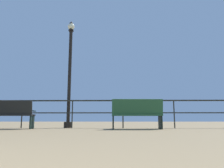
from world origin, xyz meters
name	(u,v)px	position (x,y,z in m)	size (l,w,h in m)	color
pier_railing	(72,107)	(0.00, 7.76, 0.75)	(22.42, 0.05, 1.02)	#262721
bench_near_left	(6,113)	(-2.02, 6.90, 0.52)	(1.77, 0.70, 0.92)	black
bench_near_right	(137,113)	(2.29, 6.89, 0.52)	(1.65, 0.73, 0.96)	#255231
lamppost_center	(70,73)	(-0.20, 8.01, 2.11)	(0.31, 0.31, 4.27)	black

